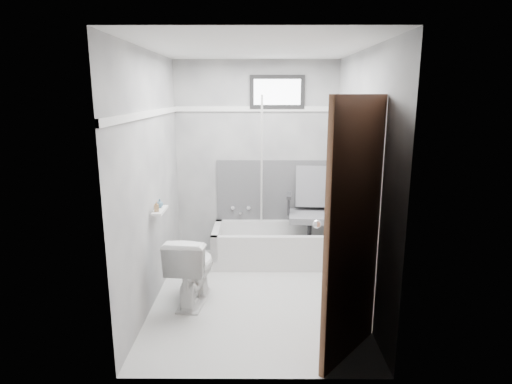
{
  "coord_description": "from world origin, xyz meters",
  "views": [
    {
      "loc": [
        0.02,
        -3.99,
        2.0
      ],
      "look_at": [
        0.0,
        0.35,
        1.0
      ],
      "focal_mm": 30.0,
      "sensor_mm": 36.0,
      "label": 1
    }
  ],
  "objects_px": {
    "bathtub": "(275,244)",
    "soap_bottle_a": "(156,206)",
    "office_chair": "(310,210)",
    "soap_bottle_b": "(160,203)",
    "toilet": "(192,268)",
    "door": "(401,247)"
  },
  "relations": [
    {
      "from": "toilet",
      "to": "door",
      "type": "height_order",
      "value": "door"
    },
    {
      "from": "soap_bottle_b",
      "to": "door",
      "type": "bearing_deg",
      "value": -34.58
    },
    {
      "from": "office_chair",
      "to": "soap_bottle_b",
      "type": "xyz_separation_m",
      "value": [
        -1.59,
        -0.94,
        0.33
      ]
    },
    {
      "from": "office_chair",
      "to": "soap_bottle_a",
      "type": "xyz_separation_m",
      "value": [
        -1.59,
        -1.08,
        0.34
      ]
    },
    {
      "from": "office_chair",
      "to": "soap_bottle_b",
      "type": "height_order",
      "value": "office_chair"
    },
    {
      "from": "toilet",
      "to": "soap_bottle_b",
      "type": "bearing_deg",
      "value": -20.11
    },
    {
      "from": "toilet",
      "to": "soap_bottle_a",
      "type": "relative_size",
      "value": 7.19
    },
    {
      "from": "bathtub",
      "to": "door",
      "type": "height_order",
      "value": "door"
    },
    {
      "from": "toilet",
      "to": "door",
      "type": "bearing_deg",
      "value": 150.38
    },
    {
      "from": "bathtub",
      "to": "soap_bottle_a",
      "type": "bearing_deg",
      "value": -138.73
    },
    {
      "from": "door",
      "to": "office_chair",
      "type": "bearing_deg",
      "value": 98.33
    },
    {
      "from": "soap_bottle_a",
      "to": "soap_bottle_b",
      "type": "distance_m",
      "value": 0.14
    },
    {
      "from": "office_chair",
      "to": "soap_bottle_a",
      "type": "relative_size",
      "value": 10.4
    },
    {
      "from": "bathtub",
      "to": "soap_bottle_a",
      "type": "xyz_separation_m",
      "value": [
        -1.17,
        -1.03,
        0.76
      ]
    },
    {
      "from": "office_chair",
      "to": "toilet",
      "type": "distance_m",
      "value": 1.7
    },
    {
      "from": "office_chair",
      "to": "bathtub",
      "type": "bearing_deg",
      "value": -169.14
    },
    {
      "from": "soap_bottle_a",
      "to": "soap_bottle_b",
      "type": "bearing_deg",
      "value": 90.0
    },
    {
      "from": "bathtub",
      "to": "office_chair",
      "type": "xyz_separation_m",
      "value": [
        0.42,
        0.05,
        0.42
      ]
    },
    {
      "from": "bathtub",
      "to": "door",
      "type": "xyz_separation_m",
      "value": [
        0.75,
        -2.21,
        0.79
      ]
    },
    {
      "from": "office_chair",
      "to": "toilet",
      "type": "xyz_separation_m",
      "value": [
        -1.27,
        -1.1,
        -0.28
      ]
    },
    {
      "from": "bathtub",
      "to": "soap_bottle_b",
      "type": "bearing_deg",
      "value": -142.85
    },
    {
      "from": "toilet",
      "to": "bathtub",
      "type": "bearing_deg",
      "value": -122.68
    }
  ]
}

